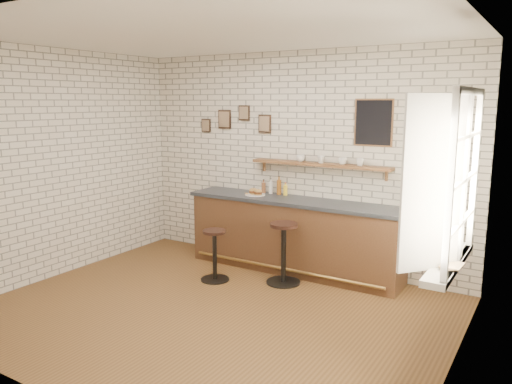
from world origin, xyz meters
TOP-DOWN VIEW (x-y plane):
  - ground at (0.00, 0.00)m, footprint 5.00×5.00m
  - bar_counter at (0.13, 1.70)m, footprint 3.10×0.65m
  - sandwich_plate at (-0.48, 1.68)m, footprint 0.28×0.28m
  - ciabatta_sandwich at (-0.47, 1.68)m, footprint 0.25×0.18m
  - potato_chips at (-0.51, 1.68)m, footprint 0.26×0.18m
  - bitters_bottle_brown at (-0.47, 1.89)m, footprint 0.06×0.06m
  - bitters_bottle_white at (-0.34, 1.89)m, footprint 0.06×0.06m
  - bitters_bottle_amber at (-0.21, 1.89)m, footprint 0.06×0.06m
  - condiment_bottle_yellow at (-0.11, 1.89)m, footprint 0.06×0.06m
  - bar_stool_left at (-0.57, 0.82)m, footprint 0.38×0.38m
  - bar_stool_right at (0.25, 1.20)m, footprint 0.44×0.44m
  - wall_shelf at (0.40, 1.90)m, footprint 2.00×0.18m
  - shelf_cup_a at (0.12, 1.90)m, footprint 0.15×0.15m
  - shelf_cup_b at (0.42, 1.90)m, footprint 0.13×0.13m
  - shelf_cup_c at (0.73, 1.90)m, footprint 0.14×0.14m
  - shelf_cup_d at (0.97, 1.90)m, footprint 0.13×0.13m
  - back_wall_decor at (0.23, 1.98)m, footprint 2.96×0.02m
  - window_sill at (2.40, 0.30)m, footprint 0.20×1.35m
  - casement_window at (2.36, 0.30)m, footprint 0.40×1.30m
  - book_lower at (2.38, 0.06)m, footprint 0.16×0.21m
  - book_upper at (2.38, 0.07)m, footprint 0.18×0.24m

SIDE VIEW (x-z plane):
  - ground at x=0.00m, z-range 0.00..0.00m
  - bar_stool_left at x=-0.57m, z-range 0.02..0.70m
  - bar_stool_right at x=0.25m, z-range 0.03..0.82m
  - bar_counter at x=0.13m, z-range 0.00..1.01m
  - window_sill at x=2.40m, z-range 0.87..0.93m
  - book_lower at x=2.38m, z-range 0.93..0.95m
  - book_upper at x=2.38m, z-range 0.95..0.97m
  - sandwich_plate at x=-0.48m, z-range 1.01..1.02m
  - potato_chips at x=-0.51m, z-range 1.02..1.02m
  - ciabatta_sandwich at x=-0.47m, z-range 1.02..1.10m
  - condiment_bottle_yellow at x=-0.11m, z-range 1.00..1.18m
  - bitters_bottle_brown at x=-0.47m, z-range 0.99..1.19m
  - bitters_bottle_white at x=-0.34m, z-range 0.99..1.21m
  - bitters_bottle_amber at x=-0.21m, z-range 0.99..1.25m
  - wall_shelf at x=0.40m, z-range 1.39..1.57m
  - shelf_cup_c at x=0.73m, z-range 1.50..1.59m
  - shelf_cup_a at x=0.12m, z-range 1.50..1.59m
  - shelf_cup_d at x=0.97m, z-range 1.50..1.59m
  - shelf_cup_b at x=0.42m, z-range 1.50..1.60m
  - casement_window at x=2.36m, z-range 0.87..2.43m
  - back_wall_decor at x=0.23m, z-range 1.77..2.33m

